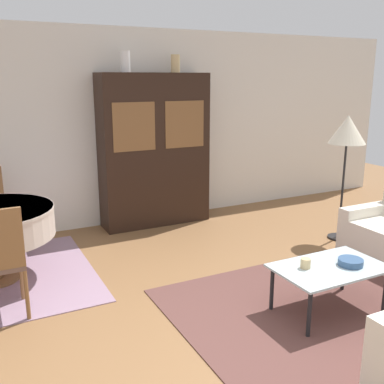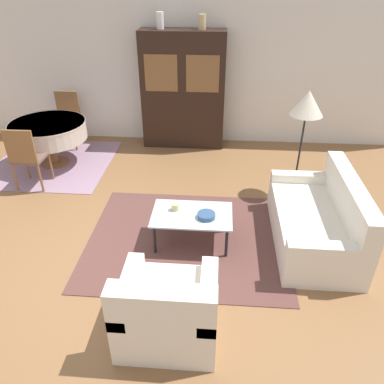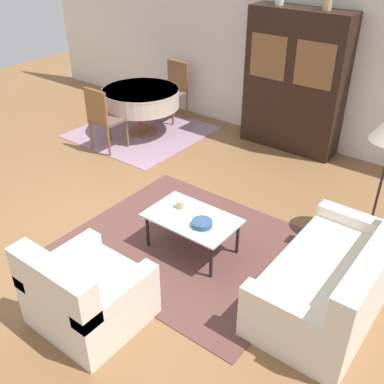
# 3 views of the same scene
# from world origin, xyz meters

# --- Properties ---
(ground_plane) EXTENTS (14.00, 14.00, 0.00)m
(ground_plane) POSITION_xyz_m (0.00, 0.00, 0.00)
(ground_plane) COLOR brown
(wall_back) EXTENTS (10.00, 0.06, 2.70)m
(wall_back) POSITION_xyz_m (0.00, 3.63, 1.35)
(wall_back) COLOR silver
(wall_back) RESTS_ON ground_plane
(area_rug) EXTENTS (2.53, 2.12, 0.01)m
(area_rug) POSITION_xyz_m (0.94, 0.35, 0.01)
(area_rug) COLOR brown
(area_rug) RESTS_ON ground_plane
(dining_rug) EXTENTS (2.01, 1.99, 0.01)m
(dining_rug) POSITION_xyz_m (-1.64, 2.32, 0.01)
(dining_rug) COLOR gray
(dining_rug) RESTS_ON ground_plane
(couch) EXTENTS (0.92, 1.71, 0.89)m
(couch) POSITION_xyz_m (2.57, 0.43, 0.31)
(couch) COLOR silver
(couch) RESTS_ON ground_plane
(armchair) EXTENTS (0.90, 0.87, 0.86)m
(armchair) POSITION_xyz_m (0.88, -1.10, 0.31)
(armchair) COLOR silver
(armchair) RESTS_ON ground_plane
(coffee_table) EXTENTS (0.98, 0.61, 0.42)m
(coffee_table) POSITION_xyz_m (1.00, 0.30, 0.39)
(coffee_table) COLOR black
(coffee_table) RESTS_ON area_rug
(display_cabinet) EXTENTS (1.52, 0.45, 2.10)m
(display_cabinet) POSITION_xyz_m (0.60, 3.36, 1.05)
(display_cabinet) COLOR black
(display_cabinet) RESTS_ON ground_plane
(dining_table) EXTENTS (1.27, 1.27, 0.76)m
(dining_table) POSITION_xyz_m (-1.61, 2.32, 0.62)
(dining_table) COLOR brown
(dining_table) RESTS_ON dining_rug
(dining_chair_near) EXTENTS (0.44, 0.44, 1.01)m
(dining_chair_near) POSITION_xyz_m (-1.61, 1.47, 0.58)
(dining_chair_near) COLOR brown
(dining_chair_near) RESTS_ON dining_rug
(dining_chair_far) EXTENTS (0.44, 0.44, 1.01)m
(dining_chair_far) POSITION_xyz_m (-1.61, 3.18, 0.58)
(dining_chair_far) COLOR brown
(dining_chair_far) RESTS_ON dining_rug
(cup) EXTENTS (0.09, 0.09, 0.09)m
(cup) POSITION_xyz_m (0.79, 0.37, 0.48)
(cup) COLOR tan
(cup) RESTS_ON coffee_table
(bowl) EXTENTS (0.22, 0.22, 0.06)m
(bowl) POSITION_xyz_m (1.18, 0.24, 0.46)
(bowl) COLOR #33517A
(bowl) RESTS_ON coffee_table
(vase_short) EXTENTS (0.12, 0.12, 0.24)m
(vase_short) POSITION_xyz_m (0.94, 3.36, 2.22)
(vase_short) COLOR tan
(vase_short) RESTS_ON display_cabinet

